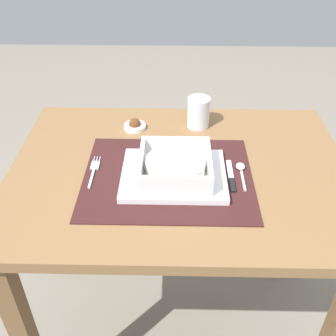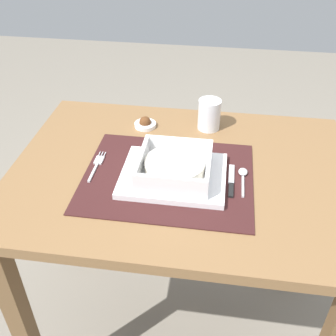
{
  "view_description": "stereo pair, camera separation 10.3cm",
  "coord_description": "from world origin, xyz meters",
  "px_view_note": "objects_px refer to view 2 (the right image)",
  "views": [
    {
      "loc": [
        -0.01,
        -0.87,
        1.4
      ],
      "look_at": [
        -0.03,
        -0.04,
        0.78
      ],
      "focal_mm": 43.26,
      "sensor_mm": 36.0,
      "label": 1
    },
    {
      "loc": [
        0.09,
        -0.86,
        1.4
      ],
      "look_at": [
        -0.03,
        -0.04,
        0.78
      ],
      "focal_mm": 43.26,
      "sensor_mm": 36.0,
      "label": 2
    }
  ],
  "objects_px": {
    "fork": "(97,164)",
    "drinking_glass": "(209,116)",
    "condiment_saucer": "(145,124)",
    "dining_table": "(180,203)",
    "butter_knife": "(231,182)",
    "spoon": "(243,175)",
    "porridge_bowl": "(175,167)"
  },
  "relations": [
    {
      "from": "porridge_bowl",
      "to": "condiment_saucer",
      "type": "bearing_deg",
      "value": 116.39
    },
    {
      "from": "dining_table",
      "to": "porridge_bowl",
      "type": "relative_size",
      "value": 5.07
    },
    {
      "from": "porridge_bowl",
      "to": "butter_knife",
      "type": "height_order",
      "value": "porridge_bowl"
    },
    {
      "from": "fork",
      "to": "condiment_saucer",
      "type": "distance_m",
      "value": 0.24
    },
    {
      "from": "porridge_bowl",
      "to": "condiment_saucer",
      "type": "xyz_separation_m",
      "value": [
        -0.13,
        0.25,
        -0.03
      ]
    },
    {
      "from": "condiment_saucer",
      "to": "porridge_bowl",
      "type": "bearing_deg",
      "value": -63.61
    },
    {
      "from": "fork",
      "to": "spoon",
      "type": "relative_size",
      "value": 1.21
    },
    {
      "from": "dining_table",
      "to": "butter_knife",
      "type": "relative_size",
      "value": 6.89
    },
    {
      "from": "dining_table",
      "to": "drinking_glass",
      "type": "bearing_deg",
      "value": 75.49
    },
    {
      "from": "porridge_bowl",
      "to": "fork",
      "type": "xyz_separation_m",
      "value": [
        -0.21,
        0.03,
        -0.04
      ]
    },
    {
      "from": "dining_table",
      "to": "porridge_bowl",
      "type": "xyz_separation_m",
      "value": [
        -0.01,
        -0.05,
        0.16
      ]
    },
    {
      "from": "drinking_glass",
      "to": "condiment_saucer",
      "type": "distance_m",
      "value": 0.2
    },
    {
      "from": "porridge_bowl",
      "to": "condiment_saucer",
      "type": "distance_m",
      "value": 0.28
    },
    {
      "from": "fork",
      "to": "drinking_glass",
      "type": "height_order",
      "value": "drinking_glass"
    },
    {
      "from": "dining_table",
      "to": "fork",
      "type": "distance_m",
      "value": 0.26
    },
    {
      "from": "spoon",
      "to": "butter_knife",
      "type": "relative_size",
      "value": 0.85
    },
    {
      "from": "porridge_bowl",
      "to": "drinking_glass",
      "type": "height_order",
      "value": "drinking_glass"
    },
    {
      "from": "porridge_bowl",
      "to": "drinking_glass",
      "type": "relative_size",
      "value": 1.92
    },
    {
      "from": "dining_table",
      "to": "spoon",
      "type": "distance_m",
      "value": 0.21
    },
    {
      "from": "dining_table",
      "to": "fork",
      "type": "relative_size",
      "value": 6.73
    },
    {
      "from": "fork",
      "to": "spoon",
      "type": "distance_m",
      "value": 0.39
    },
    {
      "from": "porridge_bowl",
      "to": "spoon",
      "type": "bearing_deg",
      "value": 11.7
    },
    {
      "from": "drinking_glass",
      "to": "dining_table",
      "type": "bearing_deg",
      "value": -104.51
    },
    {
      "from": "drinking_glass",
      "to": "condiment_saucer",
      "type": "height_order",
      "value": "drinking_glass"
    },
    {
      "from": "spoon",
      "to": "condiment_saucer",
      "type": "bearing_deg",
      "value": 146.53
    },
    {
      "from": "fork",
      "to": "condiment_saucer",
      "type": "bearing_deg",
      "value": 68.36
    },
    {
      "from": "dining_table",
      "to": "porridge_bowl",
      "type": "height_order",
      "value": "porridge_bowl"
    },
    {
      "from": "condiment_saucer",
      "to": "drinking_glass",
      "type": "bearing_deg",
      "value": 5.93
    },
    {
      "from": "spoon",
      "to": "condiment_saucer",
      "type": "height_order",
      "value": "condiment_saucer"
    },
    {
      "from": "dining_table",
      "to": "butter_knife",
      "type": "distance_m",
      "value": 0.19
    },
    {
      "from": "fork",
      "to": "condiment_saucer",
      "type": "xyz_separation_m",
      "value": [
        0.09,
        0.22,
        0.0
      ]
    },
    {
      "from": "porridge_bowl",
      "to": "fork",
      "type": "height_order",
      "value": "porridge_bowl"
    }
  ]
}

